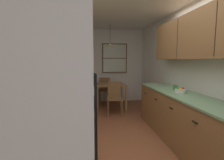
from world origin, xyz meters
name	(u,v)px	position (x,y,z in m)	size (l,w,h in m)	color
ground_plane	(120,130)	(0.00, 1.00, 0.00)	(12.00, 12.00, 0.00)	brown
wall_left	(51,71)	(-1.35, 1.00, 1.27)	(0.10, 9.00, 2.55)	white
wall_right	(182,70)	(1.35, 1.00, 1.27)	(0.10, 9.00, 2.55)	white
wall_back	(107,66)	(0.00, 3.65, 1.27)	(4.40, 0.10, 2.55)	white
ceiling_slab	(120,3)	(0.00, 1.00, 2.59)	(4.40, 9.00, 0.08)	white
refrigerator	(43,148)	(-0.95, -1.25, 0.88)	(0.73, 0.79, 1.76)	white
stove_range	(57,150)	(-0.99, -0.54, 0.47)	(0.66, 0.59, 1.10)	silver
microwave_over_range	(42,46)	(-1.11, -0.54, 1.62)	(0.39, 0.63, 0.32)	white
counter_left	(70,115)	(-1.00, 0.76, 0.45)	(0.64, 2.02, 0.90)	olive
upper_cabinets_left	(59,40)	(-1.14, 0.71, 1.83)	(0.33, 2.10, 0.69)	olive
counter_right	(188,122)	(1.00, 0.13, 0.45)	(0.64, 3.20, 0.90)	olive
upper_cabinets_right	(203,35)	(1.14, 0.08, 1.87)	(0.33, 2.88, 0.75)	olive
dining_table	(110,88)	(0.01, 2.71, 0.63)	(0.89, 0.85, 0.75)	olive
dining_chair_near	(115,96)	(0.05, 2.08, 0.50)	(0.44, 0.44, 0.90)	brown
dining_chair_far	(105,89)	(-0.10, 3.34, 0.50)	(0.45, 0.45, 0.90)	brown
pendant_light	(110,45)	(0.01, 2.71, 1.93)	(0.30, 0.30, 0.67)	black
back_window	(115,58)	(0.28, 3.58, 1.54)	(0.89, 0.05, 1.04)	brown
trash_bin	(87,103)	(-0.70, 2.14, 0.31)	(0.30, 0.30, 0.62)	white
storage_canister	(63,96)	(-1.00, 0.00, 0.98)	(0.11, 0.11, 0.17)	red
dish_towel	(89,140)	(-0.64, -0.39, 0.50)	(0.02, 0.16, 0.24)	beige
mug_by_coffeemaker	(175,87)	(1.05, 0.70, 0.95)	(0.12, 0.09, 0.09)	#3F7F4C
fruit_bowl	(181,90)	(1.00, 0.40, 0.94)	(0.20, 0.20, 0.09)	silver
table_serving_bowl	(113,83)	(0.10, 2.76, 0.78)	(0.21, 0.21, 0.06)	#E0D14C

